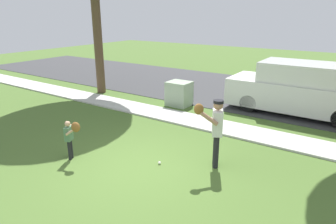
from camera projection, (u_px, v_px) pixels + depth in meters
The scene contains 8 objects.
ground_plane at pixel (205, 125), 9.98m from camera, with size 48.00×48.00×0.00m, color #4C6B2D.
sidewalk_strip at pixel (206, 123), 10.05m from camera, with size 36.00×1.20×0.06m, color beige.
road_surface at pixel (255, 93), 13.99m from camera, with size 36.00×6.80×0.02m, color #38383A.
person_adult at pixel (215, 126), 6.98m from camera, with size 0.60×0.81×1.68m.
person_child at pixel (71, 134), 7.43m from camera, with size 0.56×0.33×1.07m.
baseball at pixel (159, 163), 7.38m from camera, with size 0.07×0.07×0.07m, color white.
utility_cabinet at pixel (179, 94), 11.98m from camera, with size 0.90×0.79×0.98m, color #9EB293.
parked_van_white at pixel (299, 90), 10.91m from camera, with size 5.00×1.95×1.88m.
Camera 1 is at (4.19, -4.93, 3.57)m, focal length 31.82 mm.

